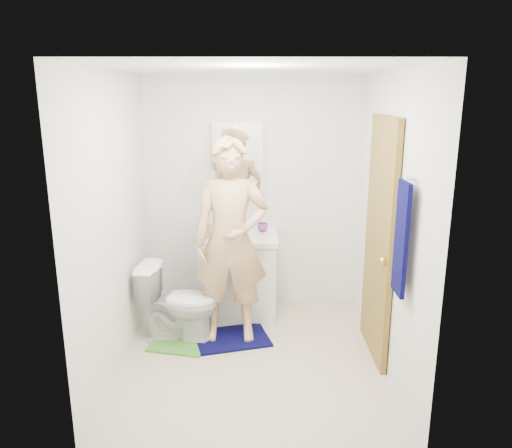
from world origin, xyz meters
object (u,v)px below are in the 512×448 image
at_px(towel, 401,239).
at_px(toilet, 179,302).
at_px(man, 231,241).
at_px(vanity_cabinet, 238,277).
at_px(toothbrush_cup, 263,227).
at_px(soap_dispenser, 207,228).
at_px(medicine_cabinet, 238,157).

bearing_deg(towel, toilet, 150.73).
relative_size(toilet, man, 0.39).
xyz_separation_m(vanity_cabinet, toothbrush_cup, (0.25, 0.14, 0.49)).
bearing_deg(toilet, towel, -112.48).
xyz_separation_m(vanity_cabinet, soap_dispenser, (-0.30, -0.08, 0.54)).
distance_m(toilet, toothbrush_cup, 1.15).
distance_m(vanity_cabinet, towel, 2.08).
bearing_deg(man, soap_dispenser, 118.27).
height_order(toothbrush_cup, man, man).
height_order(toilet, man, man).
bearing_deg(towel, toothbrush_cup, 119.83).
height_order(vanity_cabinet, medicine_cabinet, medicine_cabinet).
xyz_separation_m(medicine_cabinet, toothbrush_cup, (0.25, -0.09, -0.71)).
bearing_deg(medicine_cabinet, soap_dispenser, -134.97).
distance_m(medicine_cabinet, toilet, 1.54).
xyz_separation_m(vanity_cabinet, medicine_cabinet, (0.00, 0.22, 1.20)).
xyz_separation_m(soap_dispenser, man, (0.26, -0.46, 0.00)).
xyz_separation_m(towel, toothbrush_cup, (-0.93, 1.62, -0.36)).
xyz_separation_m(toothbrush_cup, man, (-0.29, -0.67, 0.05)).
relative_size(vanity_cabinet, towel, 1.00).
distance_m(medicine_cabinet, toothbrush_cup, 0.75).
bearing_deg(man, toothbrush_cup, 65.16).
relative_size(towel, man, 0.43).
bearing_deg(soap_dispenser, medicine_cabinet, 45.03).
xyz_separation_m(toilet, toothbrush_cup, (0.78, 0.67, 0.53)).
bearing_deg(toilet, man, -83.48).
relative_size(medicine_cabinet, man, 0.38).
height_order(towel, soap_dispenser, towel).
bearing_deg(medicine_cabinet, toilet, -124.96).
relative_size(vanity_cabinet, toothbrush_cup, 7.31).
relative_size(medicine_cabinet, soap_dispenser, 3.79).
bearing_deg(man, toilet, 178.72).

